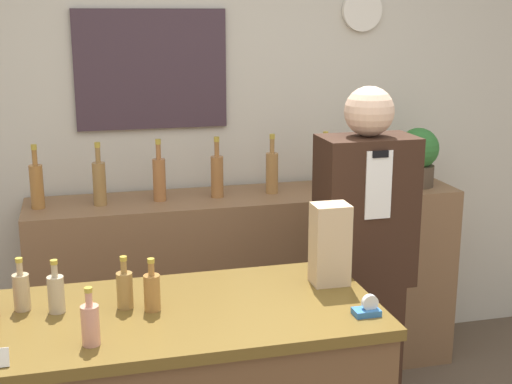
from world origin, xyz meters
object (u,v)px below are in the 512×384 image
Objects in this scene: paper_bag at (330,244)px; tape_dispenser at (367,309)px; shopkeeper at (363,270)px; potted_plant at (418,155)px.

paper_bag is 3.46× the size of tape_dispenser.
shopkeeper reaches higher than tape_dispenser.
potted_plant is at bearing 49.57° from paper_bag.
paper_bag is (-0.88, -1.04, -0.10)m from potted_plant.
shopkeeper is 0.53m from paper_bag.
potted_plant is 1.36m from paper_bag.
paper_bag is (-0.30, -0.36, 0.26)m from shopkeeper.
paper_bag reaches higher than tape_dispenser.
tape_dispenser is (-0.86, -1.35, -0.23)m from potted_plant.
paper_bag is at bearing -130.43° from potted_plant.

